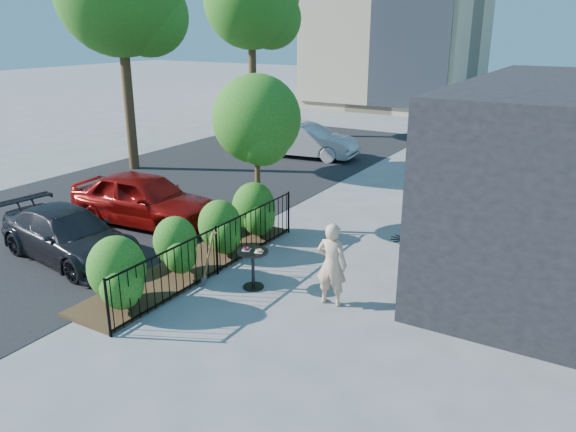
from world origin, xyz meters
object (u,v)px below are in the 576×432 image
Objects in this scene: patio_tree at (258,125)px; woman at (332,264)px; shovel at (207,262)px; car_silver at (306,140)px; cafe_table at (253,262)px; street_tree_far at (252,7)px; street_tree_near at (120,0)px; car_red at (145,199)px; car_darkgrey at (69,235)px.

woman is at bearing -38.46° from patio_tree.
car_silver is (-4.13, 11.59, 0.12)m from shovel.
cafe_table is at bearing -58.75° from patio_tree.
woman is (1.68, 0.17, 0.26)m from cafe_table.
patio_tree is 13.95m from street_tree_far.
patio_tree is 2.41× the size of woman.
patio_tree is at bearing -22.57° from street_tree_near.
street_tree_near reaches higher than car_red.
car_darkgrey is at bearing -71.51° from street_tree_far.
street_tree_far is (-7.70, 11.20, 3.15)m from patio_tree.
street_tree_far is at bearing 16.60° from car_red.
car_red is (-3.88, 2.24, 0.15)m from shovel.
patio_tree reaches higher than car_darkgrey.
car_silver is at bearing 113.83° from cafe_table.
woman is at bearing 14.97° from shovel.
car_red is at bearing 150.04° from shovel.
patio_tree is 0.95× the size of car_red.
patio_tree is 0.48× the size of street_tree_far.
cafe_table is at bearing 31.80° from shovel.
street_tree_far reaches higher than woman.
car_red is (-6.34, 1.58, -0.11)m from woman.
woman is at bearing -155.43° from car_silver.
street_tree_near is at bearing -90.00° from street_tree_far.
car_silver is 11.99m from car_darkgrey.
shovel reaches higher than car_darkgrey.
car_red reaches higher than car_silver.
car_silver is (-3.14, 8.20, -2.08)m from patio_tree.
car_silver is (-6.58, 10.93, -0.13)m from woman.
street_tree_far reaches higher than patio_tree.
patio_tree is 4.61× the size of cafe_table.
car_red is 2.64m from car_darkgrey.
car_darkgrey is (-6.13, -1.05, -0.24)m from woman.
woman is (3.44, -2.73, -1.94)m from patio_tree.
car_darkgrey is (-3.67, -0.39, 0.01)m from shovel.
shovel reaches higher than cafe_table.
car_darkgrey is at bearing 4.08° from woman.
patio_tree reaches higher than cafe_table.
cafe_table is 0.21× the size of car_red.
car_red is 9.36m from car_silver.
shovel is (8.68, -6.59, -5.35)m from street_tree_near.
shovel is at bearing -166.88° from car_silver.
woman is 0.39× the size of car_red.
woman is 6.22m from car_darkgrey.
cafe_table is 1.70m from woman.
street_tree_near is (-7.70, 3.20, 3.15)m from patio_tree.
patio_tree is 0.99× the size of car_darkgrey.
street_tree_near is 12.47m from cafe_table.
street_tree_near is at bearing 147.17° from cafe_table.
patio_tree is at bearing 106.19° from shovel.
car_darkgrey is (0.21, -2.63, -0.13)m from car_red.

